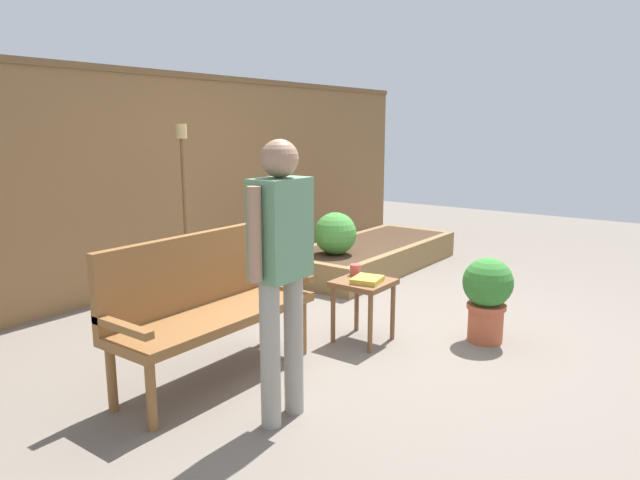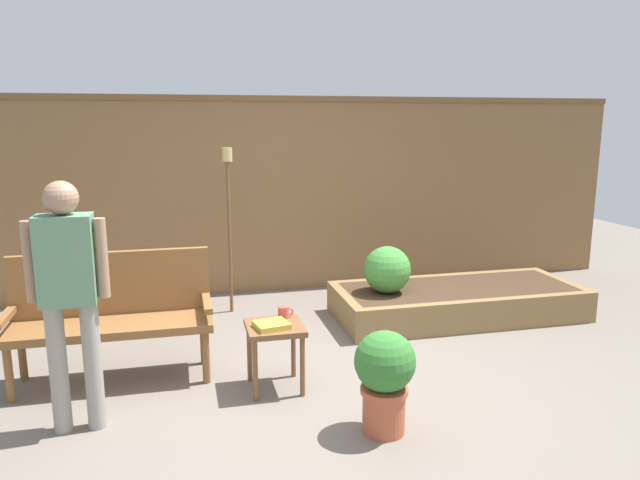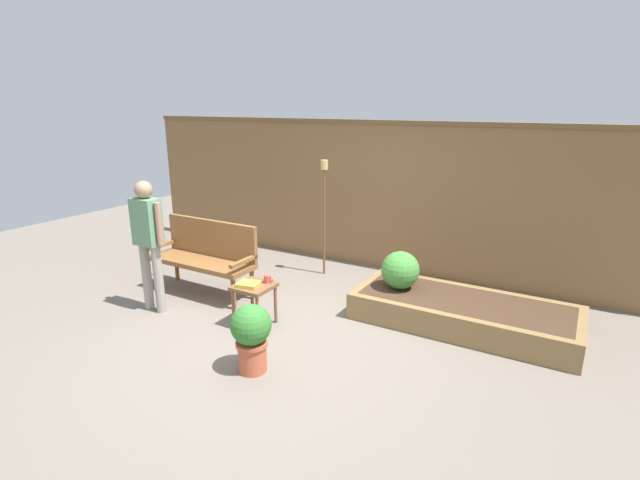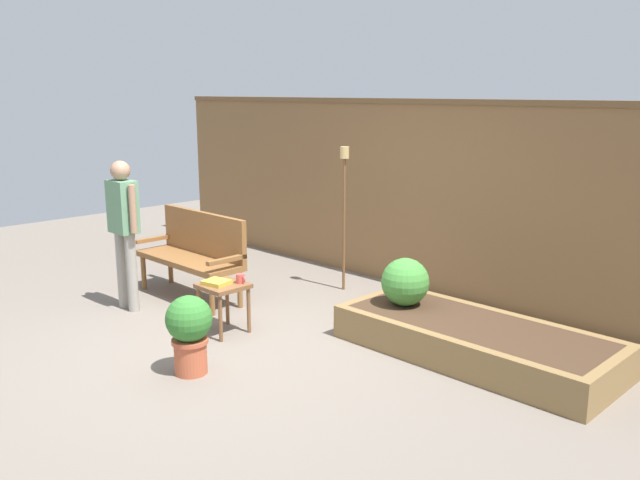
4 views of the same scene
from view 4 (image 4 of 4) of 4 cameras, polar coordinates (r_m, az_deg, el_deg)
name	(u,v)px [view 4 (image 4 of 4)]	position (r m, az deg, el deg)	size (l,w,h in m)	color
ground_plane	(239,344)	(6.14, -6.96, -8.84)	(14.00, 14.00, 0.00)	#70665B
fence_back	(416,194)	(7.68, 8.24, 3.94)	(8.40, 0.14, 2.16)	brown
garden_bench	(196,249)	(7.43, -10.65, -0.73)	(1.44, 0.48, 0.94)	brown
side_table	(223,292)	(6.30, -8.30, -4.48)	(0.40, 0.40, 0.48)	brown
cup_on_table	(240,279)	(6.27, -6.86, -3.31)	(0.12, 0.08, 0.09)	#CC4C47
book_on_table	(217,282)	(6.27, -8.88, -3.62)	(0.22, 0.20, 0.04)	gold
potted_boxwood	(189,329)	(5.47, -11.16, -7.53)	(0.38, 0.38, 0.65)	#B75638
raised_planter_bed	(475,340)	(5.91, 13.16, -8.40)	(2.40, 1.00, 0.30)	olive
shrub_near_bench	(405,282)	(6.18, 7.33, -3.60)	(0.44, 0.44, 0.44)	brown
tiki_torch	(344,193)	(7.44, 2.10, 4.10)	(0.10, 0.10, 1.64)	brown
person_by_bench	(124,222)	(7.08, -16.52, 1.51)	(0.47, 0.20, 1.56)	gray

